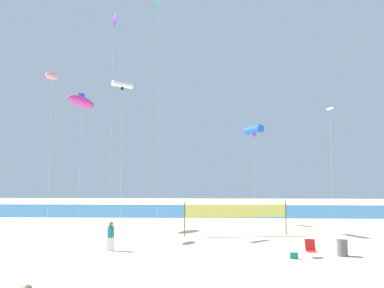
% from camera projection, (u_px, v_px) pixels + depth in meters
% --- Properties ---
extents(ground_plane, '(120.00, 120.00, 0.00)m').
position_uv_depth(ground_plane, '(192.00, 264.00, 18.20)').
color(ground_plane, beige).
extents(ocean_band, '(120.00, 20.00, 0.01)m').
position_uv_depth(ocean_band, '(202.00, 210.00, 49.33)').
color(ocean_band, '#28608C').
rests_on(ocean_band, ground).
extents(beachgoer_teal_shirt, '(0.37, 0.37, 1.62)m').
position_uv_depth(beachgoer_teal_shirt, '(111.00, 235.00, 21.66)').
color(beachgoer_teal_shirt, white).
rests_on(beachgoer_teal_shirt, ground).
extents(folding_beach_chair, '(0.52, 0.65, 0.89)m').
position_uv_depth(folding_beach_chair, '(311.00, 248.00, 19.90)').
color(folding_beach_chair, red).
rests_on(folding_beach_chair, ground).
extents(trash_barrel, '(0.55, 0.55, 0.85)m').
position_uv_depth(trash_barrel, '(342.00, 248.00, 20.15)').
color(trash_barrel, '#595960').
rests_on(trash_barrel, ground).
extents(volleyball_net, '(7.28, 1.09, 2.40)m').
position_uv_depth(volleyball_net, '(236.00, 213.00, 27.35)').
color(volleyball_net, '#4C4C51').
rests_on(volleyball_net, ground).
extents(beach_handbag, '(0.38, 0.19, 0.31)m').
position_uv_depth(beach_handbag, '(294.00, 256.00, 19.45)').
color(beach_handbag, '#19727A').
rests_on(beach_handbag, ground).
extents(kite_violet_delta, '(0.87, 1.39, 20.87)m').
position_uv_depth(kite_violet_delta, '(113.00, 21.00, 39.65)').
color(kite_violet_delta, silver).
rests_on(kite_violet_delta, ground).
extents(kite_white_diamond, '(0.82, 0.82, 10.90)m').
position_uv_depth(kite_white_diamond, '(330.00, 110.00, 36.61)').
color(kite_white_diamond, silver).
rests_on(kite_white_diamond, ground).
extents(kite_cyan_diamond, '(0.96, 0.97, 19.93)m').
position_uv_depth(kite_cyan_diamond, '(159.00, 2.00, 33.83)').
color(kite_cyan_diamond, silver).
rests_on(kite_cyan_diamond, ground).
extents(kite_blue_tube, '(1.41, 2.09, 8.05)m').
position_uv_depth(kite_blue_tube, '(254.00, 130.00, 29.64)').
color(kite_blue_tube, silver).
rests_on(kite_blue_tube, ground).
extents(kite_white_tube, '(1.46, 1.41, 11.13)m').
position_uv_depth(kite_white_tube, '(122.00, 85.00, 28.55)').
color(kite_white_tube, silver).
rests_on(kite_white_tube, ground).
extents(kite_magenta_inflatable, '(2.33, 2.71, 11.27)m').
position_uv_depth(kite_magenta_inflatable, '(81.00, 102.00, 32.92)').
color(kite_magenta_inflatable, silver).
rests_on(kite_magenta_inflatable, ground).
extents(kite_pink_inflatable, '(0.78, 1.70, 11.89)m').
position_uv_depth(kite_pink_inflatable, '(52.00, 76.00, 28.10)').
color(kite_pink_inflatable, silver).
rests_on(kite_pink_inflatable, ground).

